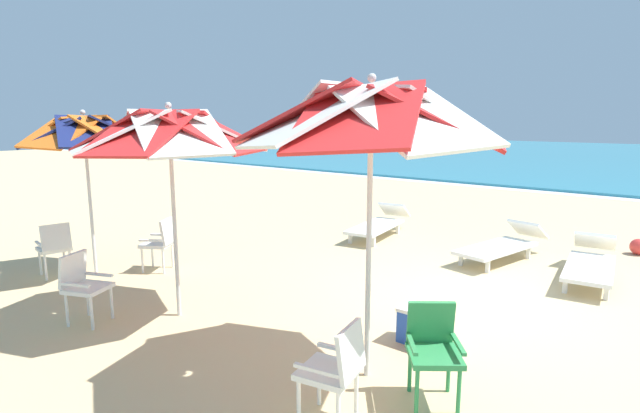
{
  "coord_description": "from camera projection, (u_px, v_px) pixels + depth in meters",
  "views": [
    {
      "loc": [
        2.32,
        -6.3,
        2.47
      ],
      "look_at": [
        -2.77,
        0.04,
        1.0
      ],
      "focal_mm": 27.48,
      "sensor_mm": 36.0,
      "label": 1
    }
  ],
  "objects": [
    {
      "name": "ground_plane",
      "position": [
        476.0,
        301.0,
        6.7
      ],
      "size": [
        80.0,
        80.0,
        0.0
      ],
      "primitive_type": "plane",
      "color": "#D3B784"
    },
    {
      "name": "surf_foam",
      "position": [
        612.0,
        198.0,
        15.31
      ],
      "size": [
        80.0,
        0.7,
        0.01
      ],
      "primitive_type": "cube",
      "color": "white",
      "rests_on": "ground"
    },
    {
      "name": "beach_umbrella_0",
      "position": [
        371.0,
        118.0,
        4.34
      ],
      "size": [
        2.46,
        2.46,
        2.86
      ],
      "color": "silver",
      "rests_on": "ground"
    },
    {
      "name": "plastic_chair_0",
      "position": [
        336.0,
        367.0,
        3.93
      ],
      "size": [
        0.54,
        0.52,
        0.87
      ],
      "color": "white",
      "rests_on": "ground"
    },
    {
      "name": "plastic_chair_1",
      "position": [
        433.0,
        346.0,
        4.3
      ],
      "size": [
        0.63,
        0.63,
        0.87
      ],
      "color": "#2D8C4C",
      "rests_on": "ground"
    },
    {
      "name": "beach_umbrella_1",
      "position": [
        170.0,
        133.0,
        5.82
      ],
      "size": [
        2.34,
        2.34,
        2.66
      ],
      "color": "silver",
      "rests_on": "ground"
    },
    {
      "name": "plastic_chair_2",
      "position": [
        83.0,
        283.0,
        5.93
      ],
      "size": [
        0.6,
        0.58,
        0.87
      ],
      "color": "white",
      "rests_on": "ground"
    },
    {
      "name": "beach_umbrella_2",
      "position": [
        84.0,
        133.0,
        7.49
      ],
      "size": [
        1.98,
        1.98,
        2.6
      ],
      "color": "silver",
      "rests_on": "ground"
    },
    {
      "name": "plastic_chair_3",
      "position": [
        161.0,
        241.0,
        7.97
      ],
      "size": [
        0.62,
        0.61,
        0.87
      ],
      "color": "white",
      "rests_on": "ground"
    },
    {
      "name": "plastic_chair_4",
      "position": [
        55.0,
        246.0,
        7.66
      ],
      "size": [
        0.53,
        0.51,
        0.87
      ],
      "color": "white",
      "rests_on": "ground"
    },
    {
      "name": "sun_lounger_0",
      "position": [
        591.0,
        262.0,
        7.53
      ],
      "size": [
        0.87,
        2.2,
        0.62
      ],
      "color": "white",
      "rests_on": "ground"
    },
    {
      "name": "sun_lounger_1",
      "position": [
        503.0,
        244.0,
        8.6
      ],
      "size": [
        1.07,
        2.23,
        0.62
      ],
      "color": "white",
      "rests_on": "ground"
    },
    {
      "name": "sun_lounger_2",
      "position": [
        379.0,
        223.0,
        10.33
      ],
      "size": [
        0.94,
        2.21,
        0.62
      ],
      "color": "white",
      "rests_on": "ground"
    },
    {
      "name": "cooler_box",
      "position": [
        422.0,
        326.0,
        5.42
      ],
      "size": [
        0.5,
        0.34,
        0.4
      ],
      "color": "blue",
      "rests_on": "ground"
    },
    {
      "name": "beach_ball",
      "position": [
        639.0,
        247.0,
        8.96
      ],
      "size": [
        0.29,
        0.29,
        0.29
      ],
      "primitive_type": "sphere",
      "color": "red",
      "rests_on": "ground"
    }
  ]
}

